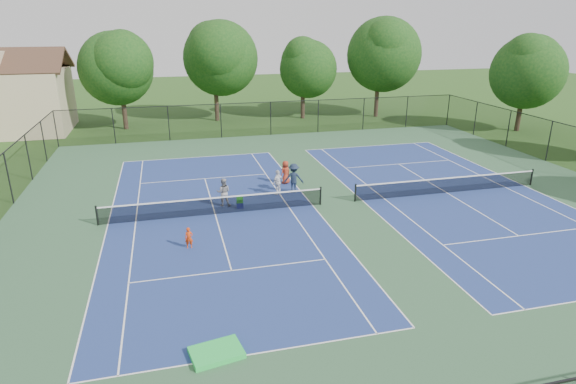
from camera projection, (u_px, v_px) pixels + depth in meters
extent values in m
plane|color=#234716|center=(338.00, 203.00, 27.54)|extent=(140.00, 140.00, 0.00)
cube|color=#325938|center=(338.00, 203.00, 27.54)|extent=(36.00, 36.00, 0.01)
cube|color=navy|center=(215.00, 214.00, 25.92)|extent=(10.97, 23.77, 0.00)
cube|color=white|center=(199.00, 157.00, 36.77)|extent=(10.97, 0.06, 0.00)
cube|color=white|center=(256.00, 354.00, 15.07)|extent=(10.97, 0.06, 0.00)
cube|color=white|center=(108.00, 224.00, 24.65)|extent=(0.06, 23.77, 0.00)
cube|color=white|center=(312.00, 205.00, 27.19)|extent=(0.06, 23.77, 0.00)
cube|color=white|center=(136.00, 222.00, 24.97)|extent=(0.06, 23.77, 0.00)
cube|color=white|center=(289.00, 207.00, 26.87)|extent=(0.06, 23.77, 0.00)
cube|color=white|center=(205.00, 179.00, 31.76)|extent=(8.23, 0.06, 0.00)
cube|color=white|center=(232.00, 271.00, 20.08)|extent=(8.23, 0.06, 0.00)
cube|color=white|center=(215.00, 214.00, 25.92)|extent=(0.06, 12.80, 0.00)
cylinder|color=black|center=(97.00, 216.00, 24.37)|extent=(0.10, 0.10, 1.07)
cylinder|color=black|center=(321.00, 196.00, 27.12)|extent=(0.10, 0.10, 1.07)
cube|color=black|center=(215.00, 206.00, 25.76)|extent=(11.90, 0.01, 0.90)
cube|color=white|center=(214.00, 198.00, 25.60)|extent=(11.90, 0.04, 0.07)
cube|color=navy|center=(447.00, 193.00, 29.16)|extent=(10.97, 23.77, 0.00)
cube|color=white|center=(369.00, 146.00, 40.00)|extent=(10.97, 0.06, 0.00)
cube|color=white|center=(362.00, 201.00, 27.89)|extent=(0.06, 23.77, 0.00)
cube|color=white|center=(524.00, 186.00, 30.42)|extent=(0.06, 23.77, 0.00)
cube|color=white|center=(384.00, 199.00, 28.20)|extent=(0.06, 23.77, 0.00)
cube|color=white|center=(505.00, 187.00, 30.11)|extent=(0.06, 23.77, 0.00)
cube|color=white|center=(399.00, 164.00, 35.00)|extent=(8.23, 0.06, 0.00)
cube|color=white|center=(519.00, 236.00, 23.31)|extent=(8.23, 0.06, 0.00)
cube|color=white|center=(447.00, 193.00, 29.15)|extent=(0.06, 12.80, 0.00)
cylinder|color=black|center=(355.00, 193.00, 27.60)|extent=(0.10, 0.10, 1.07)
cylinder|color=black|center=(532.00, 177.00, 30.35)|extent=(0.10, 0.10, 1.07)
cube|color=black|center=(448.00, 186.00, 29.00)|extent=(11.90, 0.01, 0.90)
cube|color=white|center=(448.00, 178.00, 28.84)|extent=(11.90, 0.04, 0.07)
cylinder|color=black|center=(56.00, 129.00, 39.31)|extent=(0.08, 0.08, 3.00)
cylinder|color=black|center=(114.00, 126.00, 40.35)|extent=(0.08, 0.08, 3.00)
cylinder|color=black|center=(169.00, 124.00, 41.39)|extent=(0.08, 0.08, 3.00)
cylinder|color=black|center=(221.00, 121.00, 42.43)|extent=(0.08, 0.08, 3.00)
cylinder|color=black|center=(271.00, 119.00, 43.47)|extent=(0.08, 0.08, 3.00)
cylinder|color=black|center=(318.00, 116.00, 44.51)|extent=(0.08, 0.08, 3.00)
cylinder|color=black|center=(363.00, 114.00, 45.55)|extent=(0.08, 0.08, 3.00)
cylinder|color=black|center=(407.00, 112.00, 46.59)|extent=(0.08, 0.08, 3.00)
cylinder|color=black|center=(448.00, 110.00, 47.63)|extent=(0.08, 0.08, 3.00)
cylinder|color=black|center=(549.00, 141.00, 35.31)|extent=(0.08, 0.08, 3.00)
cylinder|color=black|center=(9.00, 178.00, 26.98)|extent=(0.08, 0.08, 3.00)
cylinder|color=black|center=(508.00, 129.00, 39.41)|extent=(0.08, 0.08, 3.00)
cylinder|color=black|center=(29.00, 158.00, 31.09)|extent=(0.08, 0.08, 3.00)
cylinder|color=black|center=(475.00, 118.00, 43.52)|extent=(0.08, 0.08, 3.00)
cylinder|color=black|center=(44.00, 142.00, 35.20)|extent=(0.08, 0.08, 3.00)
cube|color=black|center=(271.00, 119.00, 43.47)|extent=(36.00, 0.01, 3.00)
cube|color=black|center=(271.00, 102.00, 42.97)|extent=(36.00, 0.05, 0.05)
cylinder|color=#2D2116|center=(124.00, 109.00, 45.81)|extent=(0.44, 0.44, 3.78)
sphere|color=#0F3A12|center=(119.00, 69.00, 44.55)|extent=(6.80, 6.80, 6.80)
sphere|color=#0F3A12|center=(119.00, 61.00, 44.32)|extent=(5.58, 5.58, 5.58)
sphere|color=#0F3A12|center=(118.00, 54.00, 44.10)|extent=(4.35, 4.35, 4.35)
cylinder|color=#2D2116|center=(216.00, 101.00, 49.66)|extent=(0.44, 0.44, 4.14)
sphere|color=#0F3A12|center=(214.00, 59.00, 48.26)|extent=(7.60, 7.60, 7.60)
sphere|color=#0F3A12|center=(214.00, 52.00, 48.05)|extent=(6.23, 6.23, 6.23)
sphere|color=#0F3A12|center=(214.00, 46.00, 47.84)|extent=(4.86, 4.86, 4.86)
cylinder|color=#2D2116|center=(303.00, 102.00, 50.95)|extent=(0.44, 0.44, 3.42)
sphere|color=#0F3A12|center=(303.00, 70.00, 49.82)|extent=(6.00, 6.00, 6.00)
sphere|color=#0F3A12|center=(303.00, 63.00, 49.58)|extent=(4.92, 4.92, 4.92)
sphere|color=#0F3A12|center=(303.00, 56.00, 49.34)|extent=(3.84, 3.84, 3.84)
cylinder|color=#2D2116|center=(377.00, 96.00, 51.73)|extent=(0.44, 0.44, 4.32)
sphere|color=#0F3A12|center=(379.00, 55.00, 50.28)|extent=(7.80, 7.80, 7.80)
sphere|color=#0F3A12|center=(380.00, 49.00, 50.08)|extent=(6.40, 6.40, 6.40)
sphere|color=#0F3A12|center=(380.00, 43.00, 49.87)|extent=(4.99, 4.99, 4.99)
cylinder|color=#2D2116|center=(519.00, 112.00, 45.03)|extent=(0.44, 0.44, 3.60)
sphere|color=#0F3A12|center=(526.00, 72.00, 43.82)|extent=(6.60, 6.60, 6.60)
sphere|color=#0F3A12|center=(527.00, 65.00, 43.59)|extent=(5.41, 5.41, 5.41)
sphere|color=#0F3A12|center=(528.00, 57.00, 43.37)|extent=(4.22, 4.22, 4.22)
cube|color=tan|center=(10.00, 102.00, 44.11)|extent=(10.00, 8.00, 5.60)
cube|color=tan|center=(2.00, 61.00, 42.87)|extent=(1.20, 8.00, 1.76)
cube|color=#422B1E|center=(8.00, 58.00, 44.66)|extent=(10.80, 4.10, 2.15)
imported|color=red|center=(189.00, 238.00, 21.95)|extent=(0.37, 0.25, 1.00)
imported|color=gray|center=(223.00, 192.00, 26.89)|extent=(0.89, 0.76, 1.62)
imported|color=silver|center=(278.00, 182.00, 28.69)|extent=(0.93, 0.84, 1.52)
imported|color=#1B273B|center=(294.00, 178.00, 28.97)|extent=(1.32, 1.01, 1.81)
imported|color=#9A301C|center=(286.00, 172.00, 30.62)|extent=(0.87, 0.77, 1.50)
cube|color=navy|center=(240.00, 205.00, 26.76)|extent=(0.39, 0.30, 0.33)
cube|color=green|center=(240.00, 199.00, 26.65)|extent=(0.35, 0.28, 0.38)
cube|color=green|center=(216.00, 353.00, 14.99)|extent=(1.76, 1.37, 0.17)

